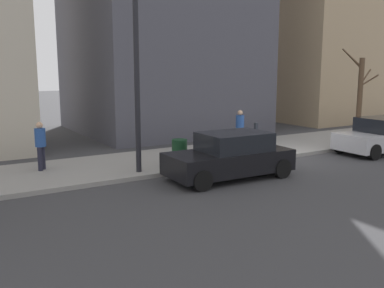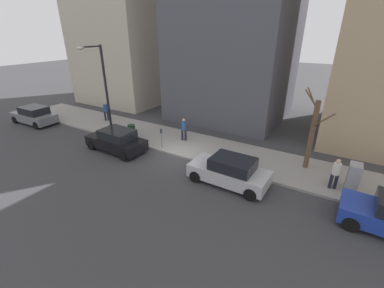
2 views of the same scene
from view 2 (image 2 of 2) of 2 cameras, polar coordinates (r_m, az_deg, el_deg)
ground_plane at (r=16.78m, az=-3.58°, el=-2.81°), size 120.00×120.00×0.00m
sidewalk at (r=18.26m, az=-0.04°, el=-0.17°), size 4.00×36.00×0.15m
parked_car_silver at (r=13.76m, az=8.38°, el=-5.99°), size 2.00×4.24×1.52m
parked_car_black at (r=18.04m, az=-16.44°, el=0.77°), size 2.00×4.24×1.52m
parked_car_grey at (r=26.41m, az=-31.65°, el=5.45°), size 2.06×4.26×1.52m
parking_meter at (r=17.50m, az=-6.81°, el=1.76°), size 0.14×0.10×1.35m
utility_box at (r=15.17m, az=32.20°, el=-6.28°), size 0.83×0.61×1.43m
streetlamp at (r=19.91m, az=-19.27°, el=12.47°), size 1.97×0.32×6.50m
bare_tree at (r=15.81m, az=25.10°, el=2.19°), size 1.59×1.76×4.51m
trash_bin at (r=19.94m, az=-13.27°, el=2.93°), size 0.56×0.56×0.90m
pedestrian_near_meter at (r=14.69m, az=29.32°, el=-5.48°), size 0.36×0.39×1.66m
pedestrian_midblock at (r=18.51m, az=-1.83°, el=3.54°), size 0.36×0.39×1.66m
pedestrian_far_corner at (r=24.01m, az=-18.62°, el=7.13°), size 0.36×0.36×1.66m
office_block_center at (r=24.35m, az=10.05°, el=27.85°), size 9.48×9.48×18.63m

